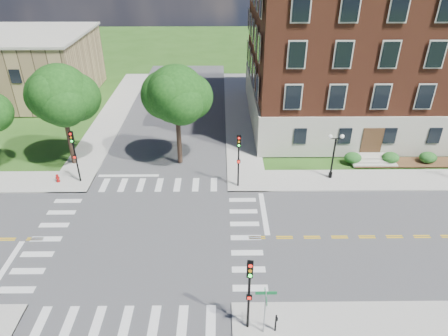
{
  "coord_description": "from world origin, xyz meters",
  "views": [
    {
      "loc": [
        5.39,
        -22.43,
        18.79
      ],
      "look_at": [
        5.66,
        4.59,
        3.2
      ],
      "focal_mm": 32.0,
      "sensor_mm": 36.0,
      "label": 1
    }
  ],
  "objects_px": {
    "twin_lamp_west": "(334,154)",
    "fire_hydrant": "(58,178)",
    "traffic_signal_nw": "(74,150)",
    "traffic_signal_ne": "(239,155)",
    "street_sign_pole": "(265,304)",
    "push_button_post": "(276,322)",
    "traffic_signal_se": "(249,287)"
  },
  "relations": [
    {
      "from": "traffic_signal_se",
      "to": "fire_hydrant",
      "type": "relative_size",
      "value": 6.4
    },
    {
      "from": "traffic_signal_nw",
      "to": "twin_lamp_west",
      "type": "distance_m",
      "value": 22.32
    },
    {
      "from": "traffic_signal_ne",
      "to": "twin_lamp_west",
      "type": "relative_size",
      "value": 1.13
    },
    {
      "from": "traffic_signal_ne",
      "to": "street_sign_pole",
      "type": "relative_size",
      "value": 1.55
    },
    {
      "from": "traffic_signal_ne",
      "to": "traffic_signal_nw",
      "type": "distance_m",
      "value": 13.98
    },
    {
      "from": "traffic_signal_nw",
      "to": "twin_lamp_west",
      "type": "xyz_separation_m",
      "value": [
        22.3,
        0.41,
        -0.66
      ]
    },
    {
      "from": "traffic_signal_nw",
      "to": "street_sign_pole",
      "type": "height_order",
      "value": "traffic_signal_nw"
    },
    {
      "from": "twin_lamp_west",
      "to": "traffic_signal_nw",
      "type": "bearing_deg",
      "value": -178.95
    },
    {
      "from": "twin_lamp_west",
      "to": "fire_hydrant",
      "type": "xyz_separation_m",
      "value": [
        -24.23,
        -0.51,
        -2.06
      ]
    },
    {
      "from": "traffic_signal_se",
      "to": "fire_hydrant",
      "type": "xyz_separation_m",
      "value": [
        -15.81,
        15.38,
        -2.72
      ]
    },
    {
      "from": "traffic_signal_ne",
      "to": "street_sign_pole",
      "type": "xyz_separation_m",
      "value": [
        0.79,
        -14.89,
        -0.88
      ]
    },
    {
      "from": "traffic_signal_ne",
      "to": "traffic_signal_nw",
      "type": "bearing_deg",
      "value": 176.19
    },
    {
      "from": "fire_hydrant",
      "to": "street_sign_pole",
      "type": "bearing_deg",
      "value": -43.33
    },
    {
      "from": "traffic_signal_nw",
      "to": "twin_lamp_west",
      "type": "relative_size",
      "value": 1.13
    },
    {
      "from": "push_button_post",
      "to": "fire_hydrant",
      "type": "bearing_deg",
      "value": 137.89
    },
    {
      "from": "twin_lamp_west",
      "to": "fire_hydrant",
      "type": "relative_size",
      "value": 5.64
    },
    {
      "from": "traffic_signal_se",
      "to": "street_sign_pole",
      "type": "bearing_deg",
      "value": -22.03
    },
    {
      "from": "street_sign_pole",
      "to": "push_button_post",
      "type": "distance_m",
      "value": 1.65
    },
    {
      "from": "twin_lamp_west",
      "to": "fire_hydrant",
      "type": "height_order",
      "value": "twin_lamp_west"
    },
    {
      "from": "traffic_signal_ne",
      "to": "traffic_signal_se",
      "type": "bearing_deg",
      "value": -90.23
    },
    {
      "from": "traffic_signal_se",
      "to": "traffic_signal_ne",
      "type": "xyz_separation_m",
      "value": [
        0.06,
        14.55,
        0.0
      ]
    },
    {
      "from": "traffic_signal_ne",
      "to": "twin_lamp_west",
      "type": "xyz_separation_m",
      "value": [
        8.36,
        1.34,
        -0.66
      ]
    },
    {
      "from": "street_sign_pole",
      "to": "traffic_signal_se",
      "type": "bearing_deg",
      "value": 157.97
    },
    {
      "from": "traffic_signal_ne",
      "to": "traffic_signal_nw",
      "type": "height_order",
      "value": "same"
    },
    {
      "from": "traffic_signal_nw",
      "to": "traffic_signal_ne",
      "type": "bearing_deg",
      "value": -3.81
    },
    {
      "from": "push_button_post",
      "to": "traffic_signal_se",
      "type": "bearing_deg",
      "value": 169.68
    },
    {
      "from": "twin_lamp_west",
      "to": "fire_hydrant",
      "type": "bearing_deg",
      "value": -178.8
    },
    {
      "from": "push_button_post",
      "to": "street_sign_pole",
      "type": "bearing_deg",
      "value": -173.74
    },
    {
      "from": "street_sign_pole",
      "to": "push_button_post",
      "type": "height_order",
      "value": "street_sign_pole"
    },
    {
      "from": "traffic_signal_ne",
      "to": "twin_lamp_west",
      "type": "height_order",
      "value": "traffic_signal_ne"
    },
    {
      "from": "street_sign_pole",
      "to": "push_button_post",
      "type": "xyz_separation_m",
      "value": [
        0.65,
        0.07,
        -1.51
      ]
    },
    {
      "from": "fire_hydrant",
      "to": "traffic_signal_ne",
      "type": "bearing_deg",
      "value": -2.99
    }
  ]
}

